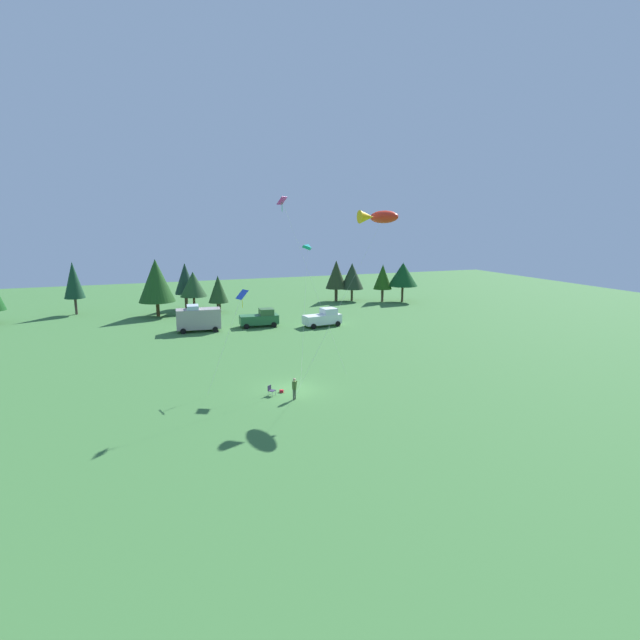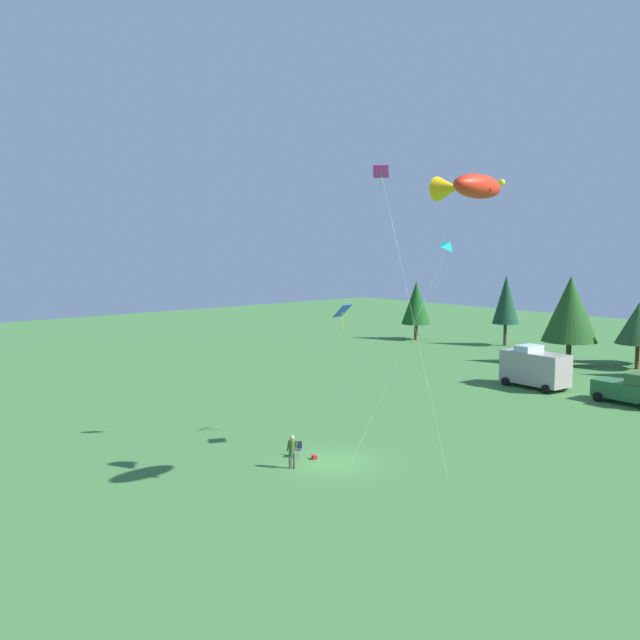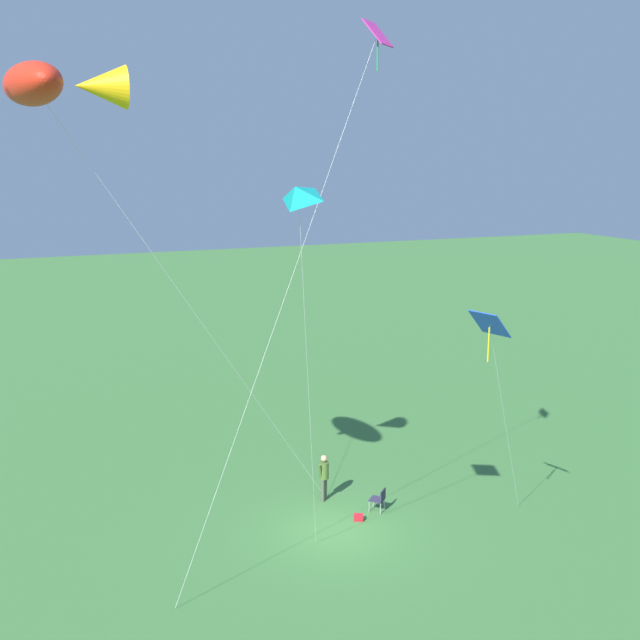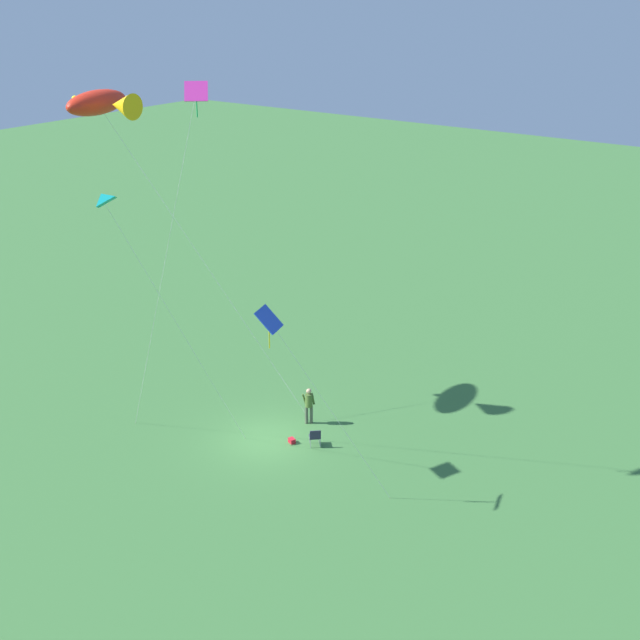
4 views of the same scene
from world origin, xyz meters
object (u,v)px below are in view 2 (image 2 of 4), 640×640
at_px(folding_chair, 297,448).
at_px(truck_green_flatbed, 632,389).
at_px(van_motorhome_grey, 535,367).
at_px(kite_diamond_blue, 341,314).
at_px(kite_diamond_rainbow, 384,186).
at_px(kite_delta_teal, 450,246).
at_px(backpack_on_grass, 314,457).
at_px(person_kite_flyer, 292,449).
at_px(kite_large_fish, 470,187).

height_order(folding_chair, truck_green_flatbed, truck_green_flatbed).
xyz_separation_m(van_motorhome_grey, kite_diamond_blue, (1.11, -21.80, 5.78)).
bearing_deg(kite_diamond_rainbow, folding_chair, -123.61).
bearing_deg(kite_delta_teal, kite_diamond_blue, -165.62).
relative_size(backpack_on_grass, van_motorhome_grey, 0.06).
bearing_deg(folding_chair, truck_green_flatbed, 124.64).
relative_size(folding_chair, kite_diamond_rainbow, 0.05).
relative_size(backpack_on_grass, kite_diamond_blue, 0.04).
distance_m(person_kite_flyer, folding_chair, 2.21).
relative_size(backpack_on_grass, kite_large_fish, 0.02).
height_order(person_kite_flyer, kite_diamond_rainbow, kite_diamond_rainbow).
bearing_deg(kite_diamond_blue, kite_delta_teal, 14.38).
bearing_deg(person_kite_flyer, kite_large_fish, 66.39).
relative_size(folding_chair, kite_large_fish, 0.06).
relative_size(van_motorhome_grey, kite_diamond_blue, 0.70).
distance_m(truck_green_flatbed, kite_delta_teal, 22.58).
distance_m(person_kite_flyer, backpack_on_grass, 2.18).
bearing_deg(truck_green_flatbed, van_motorhome_grey, -175.82).
distance_m(backpack_on_grass, kite_large_fish, 16.66).
distance_m(van_motorhome_grey, kite_delta_teal, 23.64).
xyz_separation_m(backpack_on_grass, kite_large_fish, (9.13, 1.14, 13.89)).
height_order(kite_large_fish, kite_delta_teal, kite_large_fish).
relative_size(person_kite_flyer, kite_diamond_blue, 0.22).
bearing_deg(kite_delta_teal, truck_green_flatbed, 89.27).
bearing_deg(kite_diamond_rainbow, truck_green_flatbed, 82.25).
relative_size(person_kite_flyer, truck_green_flatbed, 0.34).
bearing_deg(kite_large_fish, kite_delta_teal, 136.62).
height_order(van_motorhome_grey, kite_diamond_rainbow, kite_diamond_rainbow).
height_order(kite_diamond_rainbow, kite_diamond_blue, kite_diamond_rainbow).
bearing_deg(van_motorhome_grey, folding_chair, 100.13).
distance_m(kite_diamond_rainbow, kite_diamond_blue, 8.09).
height_order(person_kite_flyer, van_motorhome_grey, van_motorhome_grey).
bearing_deg(kite_diamond_blue, van_motorhome_grey, 92.92).
bearing_deg(person_kite_flyer, backpack_on_grass, 151.35).
distance_m(truck_green_flatbed, kite_large_fish, 28.14).
bearing_deg(backpack_on_grass, person_kite_flyer, -75.51).
bearing_deg(kite_diamond_blue, kite_diamond_rainbow, -6.66).
distance_m(kite_large_fish, kite_diamond_blue, 13.42).
height_order(folding_chair, kite_diamond_blue, kite_diamond_blue).
bearing_deg(folding_chair, person_kite_flyer, 0.61).
xyz_separation_m(backpack_on_grass, truck_green_flatbed, (4.62, 25.75, 0.99)).
height_order(van_motorhome_grey, kite_delta_teal, kite_delta_teal).
relative_size(folding_chair, truck_green_flatbed, 0.16).
bearing_deg(kite_large_fish, truck_green_flatbed, 100.39).
height_order(truck_green_flatbed, kite_diamond_rainbow, kite_diamond_rainbow).
bearing_deg(kite_delta_teal, van_motorhome_grey, 110.97).
bearing_deg(backpack_on_grass, kite_large_fish, 7.15).
distance_m(person_kite_flyer, kite_large_fish, 15.88).
height_order(folding_chair, kite_delta_teal, kite_delta_teal).
relative_size(truck_green_flatbed, kite_diamond_rainbow, 0.33).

